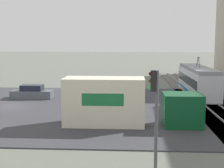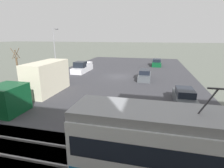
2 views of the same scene
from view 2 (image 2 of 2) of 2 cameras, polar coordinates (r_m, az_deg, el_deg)
ground_plane at (r=27.94m, az=2.18°, el=2.29°), size 320.00×320.00×0.00m
road_surface at (r=27.93m, az=2.18°, el=2.37°), size 23.46×50.30×0.08m
rail_bed at (r=10.89m, az=-19.87°, el=-20.90°), size 65.19×4.40×0.22m
light_rail_tram at (r=8.98m, az=29.89°, el=-18.46°), size 12.20×2.58×4.33m
box_truck at (r=19.94m, az=-22.61°, el=0.75°), size 2.45×10.05×3.50m
pickup_truck at (r=32.02m, az=-9.77°, el=5.25°), size 2.03×5.79×1.93m
sedan_car_0 at (r=26.37m, az=10.61°, el=2.77°), size 1.74×4.43×1.48m
sedan_car_1 at (r=39.30m, az=14.32°, el=6.70°), size 1.88×4.59×1.53m
sedan_car_2 at (r=18.02m, az=22.57°, el=-4.10°), size 1.79×4.75×1.46m
street_tree at (r=29.68m, az=-28.56°, el=5.37°), size 1.10×0.92×4.65m
street_lamp_near_crossing at (r=40.19m, az=-18.20°, el=12.18°), size 0.36×1.95×7.94m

